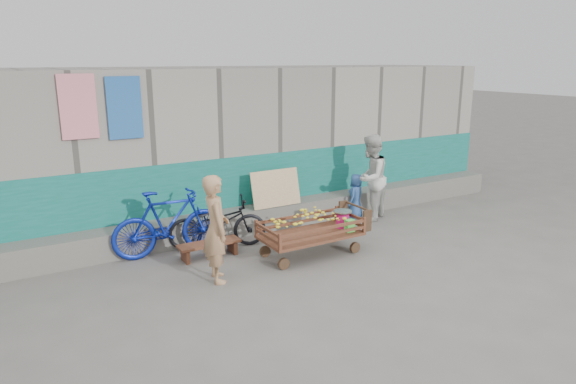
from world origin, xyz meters
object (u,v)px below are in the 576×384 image
child (356,196)px  bench (209,246)px  banana_cart (309,225)px  woman (370,178)px  bicycle_dark (218,223)px  vendor_man (216,229)px  bicycle_blue (169,223)px

child → bench: bearing=-21.7°
banana_cart → woman: size_ratio=1.05×
bench → bicycle_dark: size_ratio=0.62×
banana_cart → woman: woman is taller
bench → bicycle_dark: (0.31, 0.35, 0.25)m
bench → vendor_man: vendor_man is taller
woman → bicycle_blue: 4.11m
banana_cart → bicycle_blue: size_ratio=0.98×
bench → woman: (3.58, 0.27, 0.68)m
banana_cart → bicycle_blue: bearing=148.8°
banana_cart → woman: 2.38m
child → bicycle_dark: size_ratio=0.55×
child → vendor_man: bearing=-9.0°
vendor_man → bicycle_blue: (-0.28, 1.33, -0.24)m
woman → vendor_man: bearing=-12.1°
banana_cart → bicycle_dark: bearing=136.0°
bicycle_blue → bicycle_dark: bearing=-91.1°
bench → bicycle_blue: bicycle_blue is taller
banana_cart → woman: bearing=26.0°
woman → bicycle_blue: (-4.09, 0.16, -0.31)m
vendor_man → bicycle_dark: bearing=-12.6°
vendor_man → woman: (3.81, 1.17, 0.07)m
bench → bicycle_blue: (-0.52, 0.43, 0.37)m
vendor_man → bicycle_dark: vendor_man is taller
bench → child: child is taller
woman → bicycle_dark: (-3.27, 0.08, -0.43)m
bench → bicycle_blue: bearing=140.0°
vendor_man → child: (3.65, 1.40, -0.34)m
bench → woman: bearing=4.3°
child → bicycle_blue: size_ratio=0.49×
child → banana_cart: bearing=2.8°
vendor_man → bicycle_dark: 1.41m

